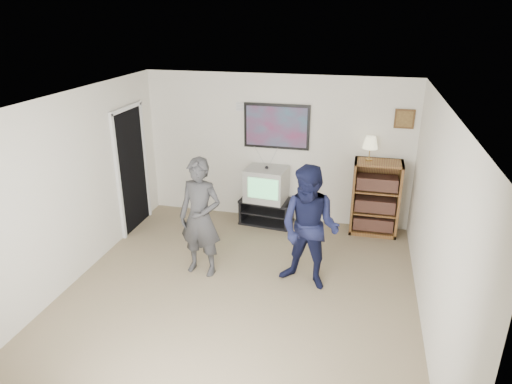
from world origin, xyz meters
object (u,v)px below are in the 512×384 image
at_px(person_tall, 200,218).
at_px(person_short, 310,228).
at_px(bookshelf, 375,198).
at_px(media_stand, 267,211).
at_px(crt_television, 266,184).

distance_m(person_tall, person_short, 1.48).
bearing_deg(person_tall, bookshelf, 45.12).
distance_m(media_stand, bookshelf, 1.83).
bearing_deg(person_short, bookshelf, 80.08).
bearing_deg(person_short, media_stand, 133.57).
distance_m(crt_television, person_tall, 1.84).
xyz_separation_m(media_stand, bookshelf, (1.79, 0.05, 0.40)).
bearing_deg(media_stand, bookshelf, 7.60).
bearing_deg(crt_television, person_short, -56.18).
xyz_separation_m(media_stand, person_tall, (-0.54, -1.76, 0.61)).
height_order(media_stand, bookshelf, bookshelf).
relative_size(media_stand, person_short, 0.55).
height_order(media_stand, person_short, person_short).
xyz_separation_m(crt_television, bookshelf, (1.79, 0.05, -0.10)).
distance_m(bookshelf, person_tall, 2.96).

